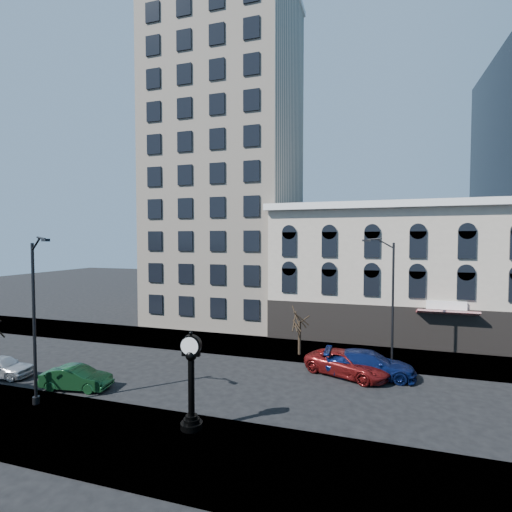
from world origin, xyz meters
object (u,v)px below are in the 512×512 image
(car_near_b, at_px, (76,378))
(street_clock, at_px, (191,385))
(car_near_a, at_px, (1,366))
(street_lamp_near, at_px, (38,277))

(car_near_b, bearing_deg, street_clock, -113.98)
(street_clock, xyz_separation_m, car_near_a, (-15.41, 2.55, -1.53))
(street_lamp_near, height_order, car_near_a, street_lamp_near)
(street_clock, relative_size, car_near_b, 1.11)
(street_clock, bearing_deg, street_lamp_near, 173.94)
(car_near_a, xyz_separation_m, car_near_b, (6.32, -0.12, -0.02))
(street_lamp_near, distance_m, car_near_b, 7.13)
(car_near_a, bearing_deg, street_clock, -108.25)
(street_lamp_near, distance_m, car_near_a, 9.74)
(street_clock, height_order, street_lamp_near, street_lamp_near)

